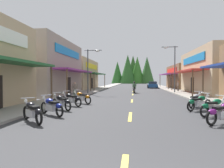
% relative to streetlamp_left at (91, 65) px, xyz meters
% --- Properties ---
extents(ground, '(10.31, 99.08, 0.10)m').
position_rel_streetlamp_left_xyz_m(ground, '(5.20, 12.60, -3.72)').
color(ground, '#38383A').
extents(sidewalk_left, '(2.63, 99.08, 0.12)m').
position_rel_streetlamp_left_xyz_m(sidewalk_left, '(-1.27, 12.60, -3.61)').
color(sidewalk_left, '#9E9991').
rests_on(sidewalk_left, ground).
extents(sidewalk_right, '(2.63, 99.08, 0.12)m').
position_rel_streetlamp_left_xyz_m(sidewalk_right, '(11.68, 12.60, -3.61)').
color(sidewalk_right, gray).
rests_on(sidewalk_right, ground).
extents(centerline_dashes, '(0.16, 73.64, 0.01)m').
position_rel_streetlamp_left_xyz_m(centerline_dashes, '(5.20, 15.83, -3.66)').
color(centerline_dashes, '#E0C64C').
rests_on(centerline_dashes, ground).
extents(storefront_left_middle, '(10.43, 11.61, 6.55)m').
position_rel_streetlamp_left_xyz_m(storefront_left_middle, '(-6.86, -0.70, -0.39)').
color(storefront_left_middle, gray).
rests_on(storefront_left_middle, ground).
extents(storefront_left_far, '(9.45, 12.71, 5.48)m').
position_rel_streetlamp_left_xyz_m(storefront_left_far, '(-6.37, 12.17, -0.92)').
color(storefront_left_far, tan).
rests_on(storefront_left_far, ground).
extents(storefront_right_middle, '(9.57, 12.73, 5.68)m').
position_rel_streetlamp_left_xyz_m(storefront_right_middle, '(16.84, 2.83, -0.82)').
color(storefront_right_middle, tan).
rests_on(storefront_right_middle, ground).
extents(storefront_right_far, '(10.52, 13.06, 4.66)m').
position_rel_streetlamp_left_xyz_m(storefront_right_far, '(17.31, 17.16, -1.33)').
color(storefront_right_far, brown).
rests_on(storefront_right_far, ground).
extents(streetlamp_left, '(2.13, 0.30, 5.53)m').
position_rel_streetlamp_left_xyz_m(streetlamp_left, '(0.00, 0.00, 0.00)').
color(streetlamp_left, '#474C51').
rests_on(streetlamp_left, ground).
extents(streetlamp_right, '(2.13, 0.30, 6.27)m').
position_rel_streetlamp_left_xyz_m(streetlamp_right, '(10.44, 3.09, 0.41)').
color(streetlamp_right, '#474C51').
rests_on(streetlamp_right, ground).
extents(motorcycle_parked_right_1, '(1.83, 1.27, 1.04)m').
position_rel_streetlamp_left_xyz_m(motorcycle_parked_right_1, '(9.07, -14.98, -3.18)').
color(motorcycle_parked_right_1, black).
rests_on(motorcycle_parked_right_1, ground).
extents(motorcycle_parked_right_2, '(1.84, 1.27, 1.04)m').
position_rel_streetlamp_left_xyz_m(motorcycle_parked_right_2, '(9.40, -13.27, -3.18)').
color(motorcycle_parked_right_2, black).
rests_on(motorcycle_parked_right_2, ground).
extents(motorcycle_parked_right_3, '(1.81, 1.31, 1.04)m').
position_rel_streetlamp_left_xyz_m(motorcycle_parked_right_3, '(9.24, -11.52, -3.18)').
color(motorcycle_parked_right_3, black).
rests_on(motorcycle_parked_right_3, ground).
extents(motorcycle_parked_right_4, '(1.35, 1.78, 1.04)m').
position_rel_streetlamp_left_xyz_m(motorcycle_parked_right_4, '(9.44, -10.10, -3.18)').
color(motorcycle_parked_right_4, black).
rests_on(motorcycle_parked_right_4, ground).
extents(motorcycle_parked_left_0, '(1.68, 1.48, 1.04)m').
position_rel_streetlamp_left_xyz_m(motorcycle_parked_left_0, '(1.04, -15.65, -3.18)').
color(motorcycle_parked_left_0, black).
rests_on(motorcycle_parked_left_0, ground).
extents(motorcycle_parked_left_1, '(1.79, 1.33, 1.04)m').
position_rel_streetlamp_left_xyz_m(motorcycle_parked_left_1, '(1.19, -14.02, -3.18)').
color(motorcycle_parked_left_1, black).
rests_on(motorcycle_parked_left_1, ground).
extents(motorcycle_parked_left_2, '(1.74, 1.40, 1.04)m').
position_rel_streetlamp_left_xyz_m(motorcycle_parked_left_2, '(1.01, -12.24, -3.18)').
color(motorcycle_parked_left_2, black).
rests_on(motorcycle_parked_left_2, ground).
extents(motorcycle_parked_left_3, '(1.89, 1.18, 1.04)m').
position_rel_streetlamp_left_xyz_m(motorcycle_parked_left_3, '(1.04, -10.54, -3.18)').
color(motorcycle_parked_left_3, black).
rests_on(motorcycle_parked_left_3, ground).
extents(motorcycle_parked_left_4, '(1.84, 1.27, 1.04)m').
position_rel_streetlamp_left_xyz_m(motorcycle_parked_left_4, '(1.40, -9.16, -3.18)').
color(motorcycle_parked_left_4, black).
rests_on(motorcycle_parked_left_4, ground).
extents(rider_cruising_lead, '(0.61, 2.14, 1.57)m').
position_rel_streetlamp_left_xyz_m(rider_cruising_lead, '(5.39, 2.36, -3.01)').
color(rider_cruising_lead, black).
rests_on(rider_cruising_lead, ground).
extents(rider_cruising_trailing, '(0.60, 2.14, 1.57)m').
position_rel_streetlamp_left_xyz_m(rider_cruising_trailing, '(5.37, 2.90, -3.01)').
color(rider_cruising_trailing, black).
rests_on(rider_cruising_trailing, ground).
extents(pedestrian_by_shop, '(0.39, 0.52, 1.67)m').
position_rel_streetlamp_left_xyz_m(pedestrian_by_shop, '(11.80, 5.83, -2.70)').
color(pedestrian_by_shop, '#726659').
rests_on(pedestrian_by_shop, ground).
extents(pedestrian_browsing, '(0.50, 0.41, 1.55)m').
position_rel_streetlamp_left_xyz_m(pedestrian_browsing, '(-0.77, -3.95, -2.78)').
color(pedestrian_browsing, '#3F593F').
rests_on(pedestrian_browsing, ground).
extents(parked_car_curbside, '(2.16, 4.35, 1.40)m').
position_rel_streetlamp_left_xyz_m(parked_car_curbside, '(9.16, 17.49, -2.98)').
color(parked_car_curbside, '#1E4C8C').
rests_on(parked_car_curbside, ground).
extents(treeline_backdrop, '(19.25, 13.83, 12.91)m').
position_rel_streetlamp_left_xyz_m(treeline_backdrop, '(5.52, 63.30, 2.20)').
color(treeline_backdrop, '#2C5223').
rests_on(treeline_backdrop, ground).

